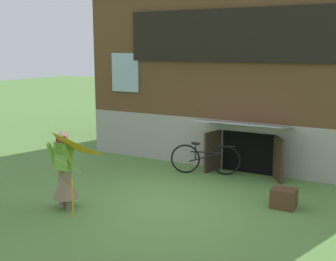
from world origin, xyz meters
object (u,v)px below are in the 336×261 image
(person, at_px, (65,176))
(wooden_crate, at_px, (284,198))
(bicycle_black, at_px, (205,159))
(kite, at_px, (53,155))

(person, bearing_deg, wooden_crate, 46.04)
(bicycle_black, height_order, wooden_crate, bicycle_black)
(kite, height_order, wooden_crate, kite)
(person, height_order, bicycle_black, person)
(person, bearing_deg, kite, -48.40)
(person, relative_size, kite, 1.04)
(person, xyz_separation_m, wooden_crate, (3.81, 2.16, -0.47))
(kite, xyz_separation_m, wooden_crate, (3.53, 2.75, -1.05))
(bicycle_black, bearing_deg, kite, -124.62)
(kite, distance_m, bicycle_black, 4.42)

